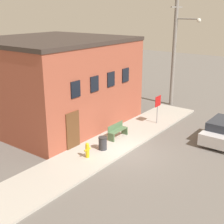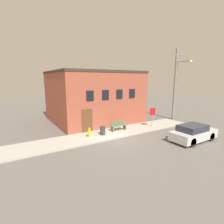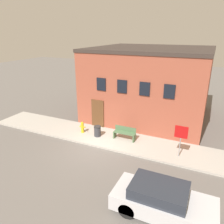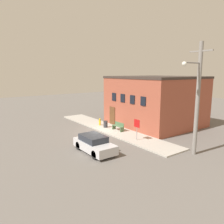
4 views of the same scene
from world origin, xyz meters
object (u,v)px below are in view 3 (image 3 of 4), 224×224
Objects in this scene: trash_bin at (97,131)px; parked_car at (162,201)px; bench at (125,133)px; stop_sign at (181,136)px; fire_hydrant at (82,127)px.

parked_car is at bearing -41.33° from trash_bin.
trash_bin is 0.18× the size of parked_car.
stop_sign is at bearing -11.07° from bench.
bench reaches higher than trash_bin.
fire_hydrant is at bearing 177.81° from trash_bin.
trash_bin is 7.36m from parked_car.
bench reaches higher than fire_hydrant.
stop_sign reaches higher than parked_car.
stop_sign is 5.60m from trash_bin.
stop_sign is 3.82m from bench.
bench is 2.00× the size of trash_bin.
trash_bin is (-5.50, 0.36, -0.97)m from stop_sign.
parked_car reaches higher than bench.
fire_hydrant reaches higher than trash_bin.
fire_hydrant is 0.43× the size of stop_sign.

